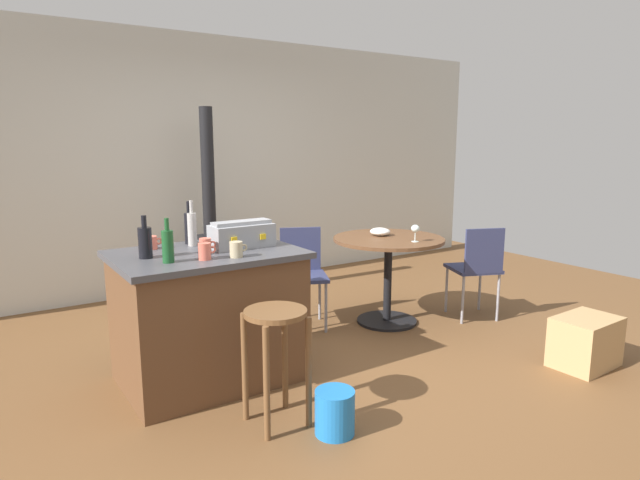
% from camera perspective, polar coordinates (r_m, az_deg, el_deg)
% --- Properties ---
extents(ground_plane, '(8.80, 8.80, 0.00)m').
position_cam_1_polar(ground_plane, '(4.11, 0.34, -12.51)').
color(ground_plane, brown).
extents(back_wall, '(8.00, 0.10, 2.70)m').
position_cam_1_polar(back_wall, '(6.02, -13.17, 7.83)').
color(back_wall, beige).
rests_on(back_wall, ground_plane).
extents(kitchen_island, '(1.18, 0.85, 0.89)m').
position_cam_1_polar(kitchen_island, '(3.72, -11.70, -7.86)').
color(kitchen_island, brown).
rests_on(kitchen_island, ground_plane).
extents(wooden_stool, '(0.36, 0.36, 0.68)m').
position_cam_1_polar(wooden_stool, '(3.09, -4.69, -10.46)').
color(wooden_stool, brown).
rests_on(wooden_stool, ground_plane).
extents(dining_table, '(0.96, 0.96, 0.77)m').
position_cam_1_polar(dining_table, '(4.76, 7.22, -1.91)').
color(dining_table, black).
rests_on(dining_table, ground_plane).
extents(folding_chair_near, '(0.52, 0.52, 0.85)m').
position_cam_1_polar(folding_chair_near, '(5.03, 16.25, -2.56)').
color(folding_chair_near, navy).
rests_on(folding_chair_near, ground_plane).
extents(folding_chair_far, '(0.53, 0.53, 0.85)m').
position_cam_1_polar(folding_chair_far, '(4.70, -1.90, -3.12)').
color(folding_chair_far, navy).
rests_on(folding_chair_far, ground_plane).
extents(wood_stove, '(0.44, 0.45, 1.93)m').
position_cam_1_polar(wood_stove, '(5.62, -11.45, -1.31)').
color(wood_stove, black).
rests_on(wood_stove, ground_plane).
extents(toolbox, '(0.42, 0.21, 0.18)m').
position_cam_1_polar(toolbox, '(3.69, -8.27, 0.55)').
color(toolbox, gray).
rests_on(toolbox, kitchen_island).
extents(bottle_0, '(0.08, 0.08, 0.27)m').
position_cam_1_polar(bottle_0, '(3.49, -18.00, -0.17)').
color(bottle_0, black).
rests_on(bottle_0, kitchen_island).
extents(bottle_1, '(0.06, 0.06, 0.31)m').
position_cam_1_polar(bottle_1, '(3.80, -13.37, 1.21)').
color(bottle_1, '#B7B2AD').
rests_on(bottle_1, kitchen_island).
extents(bottle_2, '(0.07, 0.07, 0.27)m').
position_cam_1_polar(bottle_2, '(3.32, -15.79, -0.56)').
color(bottle_2, '#194C23').
rests_on(bottle_2, kitchen_island).
extents(bottle_3, '(0.07, 0.07, 0.30)m').
position_cam_1_polar(bottle_3, '(3.89, -13.66, 1.31)').
color(bottle_3, black).
rests_on(bottle_3, kitchen_island).
extents(cup_0, '(0.11, 0.08, 0.10)m').
position_cam_1_polar(cup_0, '(3.36, -12.07, -1.17)').
color(cup_0, '#DB6651').
rests_on(cup_0, kitchen_island).
extents(cup_1, '(0.12, 0.08, 0.10)m').
position_cam_1_polar(cup_1, '(3.39, -8.82, -0.98)').
color(cup_1, tan).
rests_on(cup_1, kitchen_island).
extents(cup_2, '(0.12, 0.09, 0.09)m').
position_cam_1_polar(cup_2, '(3.77, -17.43, -0.27)').
color(cup_2, '#DB6651').
rests_on(cup_2, kitchen_island).
extents(cup_3, '(0.11, 0.07, 0.10)m').
position_cam_1_polar(cup_3, '(3.52, -11.99, -0.63)').
color(cup_3, '#DB6651').
rests_on(cup_3, kitchen_island).
extents(wine_glass, '(0.07, 0.07, 0.14)m').
position_cam_1_polar(wine_glass, '(4.55, 10.05, 1.13)').
color(wine_glass, silver).
rests_on(wine_glass, dining_table).
extents(serving_bowl, '(0.18, 0.18, 0.07)m').
position_cam_1_polar(serving_bowl, '(4.81, 6.37, 0.89)').
color(serving_bowl, white).
rests_on(serving_bowl, dining_table).
extents(cardboard_box, '(0.48, 0.35, 0.36)m').
position_cam_1_polar(cardboard_box, '(4.37, 26.24, -9.63)').
color(cardboard_box, tan).
rests_on(cardboard_box, ground_plane).
extents(plastic_bucket, '(0.22, 0.22, 0.25)m').
position_cam_1_polar(plastic_bucket, '(3.13, 1.57, -17.74)').
color(plastic_bucket, blue).
rests_on(plastic_bucket, ground_plane).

